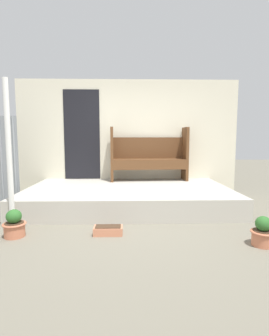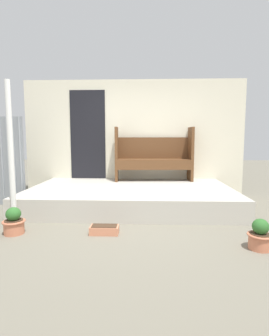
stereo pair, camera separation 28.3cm
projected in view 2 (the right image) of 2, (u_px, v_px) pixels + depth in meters
ground_plane at (128, 224)px, 3.95m from camera, size 24.00×24.00×0.00m
porch_slab at (131, 196)px, 5.01m from camera, size 3.79×2.18×0.36m
house_wall at (132, 138)px, 6.00m from camera, size 4.99×0.08×2.60m
support_post at (11, 154)px, 3.84m from camera, size 0.08×0.08×2.12m
bench at (154, 155)px, 5.76m from camera, size 1.70×0.49×1.17m
flower_pot_left at (14, 222)px, 3.53m from camera, size 0.30×0.30×0.37m
flower_pot_middle at (260, 236)px, 3.04m from camera, size 0.29×0.29×0.36m
planter_box_rect at (104, 230)px, 3.54m from camera, size 0.39×0.20×0.12m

